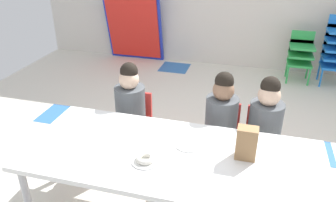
% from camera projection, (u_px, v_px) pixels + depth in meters
% --- Properties ---
extents(ground_plane, '(6.30, 5.26, 0.02)m').
position_uv_depth(ground_plane, '(209.00, 165.00, 3.03)').
color(ground_plane, silver).
extents(craft_table, '(1.96, 0.84, 0.58)m').
position_uv_depth(craft_table, '(172.00, 158.00, 2.21)').
color(craft_table, white).
rests_on(craft_table, ground_plane).
extents(seated_child_near_camera, '(0.32, 0.31, 0.92)m').
position_uv_depth(seated_child_near_camera, '(131.00, 103.00, 2.88)').
color(seated_child_near_camera, red).
rests_on(seated_child_near_camera, ground_plane).
extents(seated_child_middle_seat, '(0.32, 0.32, 0.92)m').
position_uv_depth(seated_child_middle_seat, '(222.00, 115.00, 2.70)').
color(seated_child_middle_seat, red).
rests_on(seated_child_middle_seat, ground_plane).
extents(seated_child_far_right, '(0.33, 0.33, 0.92)m').
position_uv_depth(seated_child_far_right, '(265.00, 120.00, 2.62)').
color(seated_child_far_right, red).
rests_on(seated_child_far_right, ground_plane).
extents(kid_chair_green_stack, '(0.32, 0.30, 0.68)m').
position_uv_depth(kid_chair_green_stack, '(301.00, 53.00, 4.57)').
color(kid_chair_green_stack, green).
rests_on(kid_chair_green_stack, ground_plane).
extents(folded_activity_table, '(0.90, 0.29, 1.09)m').
position_uv_depth(folded_activity_table, '(134.00, 27.00, 5.25)').
color(folded_activity_table, '#1E33BF').
rests_on(folded_activity_table, ground_plane).
extents(paper_bag_brown, '(0.13, 0.09, 0.22)m').
position_uv_depth(paper_bag_brown, '(246.00, 143.00, 2.10)').
color(paper_bag_brown, '#9E754C').
rests_on(paper_bag_brown, craft_table).
extents(paper_plate_near_edge, '(0.18, 0.18, 0.01)m').
position_uv_depth(paper_plate_near_edge, '(145.00, 161.00, 2.11)').
color(paper_plate_near_edge, white).
rests_on(paper_plate_near_edge, craft_table).
extents(paper_plate_center_table, '(0.18, 0.18, 0.01)m').
position_uv_depth(paper_plate_center_table, '(189.00, 145.00, 2.27)').
color(paper_plate_center_table, white).
rests_on(paper_plate_center_table, craft_table).
extents(donut_powdered_on_plate, '(0.12, 0.12, 0.03)m').
position_uv_depth(donut_powdered_on_plate, '(145.00, 158.00, 2.10)').
color(donut_powdered_on_plate, white).
rests_on(donut_powdered_on_plate, craft_table).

